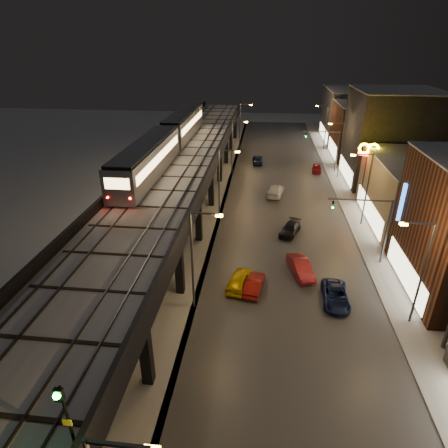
{
  "coord_description": "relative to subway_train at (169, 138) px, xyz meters",
  "views": [
    {
      "loc": [
        4.63,
        -12.23,
        20.57
      ],
      "look_at": [
        1.19,
        19.26,
        5.0
      ],
      "focal_mm": 30.0,
      "sensor_mm": 36.0,
      "label": 1
    }
  ],
  "objects": [
    {
      "name": "car_taxi",
      "position": [
        11.47,
        -21.49,
        -7.76
      ],
      "size": [
        2.63,
        4.65,
        1.49
      ],
      "primitive_type": "imported",
      "rotation": [
        0.0,
        0.0,
        2.93
      ],
      "color": "#E0B802",
      "rests_on": "ground"
    },
    {
      "name": "viaduct_trackbed",
      "position": [
        2.49,
        -5.87,
        -2.12
      ],
      "size": [
        8.4,
        100.0,
        0.32
      ],
      "color": "#B2B7C1",
      "rests_on": "elevated_viaduct"
    },
    {
      "name": "viaduct_parapet_far",
      "position": [
        -1.85,
        -5.84,
        -1.65
      ],
      "size": [
        0.3,
        100.0,
        1.1
      ],
      "primitive_type": "cube",
      "color": "black",
      "rests_on": "elevated_viaduct"
    },
    {
      "name": "building_e",
      "position": [
        32.49,
        24.16,
        -3.43
      ],
      "size": [
        12.2,
        12.2,
        10.16
      ],
      "color": "#512919",
      "rests_on": "ground"
    },
    {
      "name": "traffic_light_rig_b",
      "position": [
        24.34,
        14.16,
        -4.01
      ],
      "size": [
        6.1,
        0.34,
        7.0
      ],
      "color": "#38383A",
      "rests_on": "ground"
    },
    {
      "name": "viaduct_parapet_streetside",
      "position": [
        6.85,
        -5.84,
        -1.65
      ],
      "size": [
        0.3,
        100.0,
        1.1
      ],
      "primitive_type": "cube",
      "color": "black",
      "rests_on": "elevated_viaduct"
    },
    {
      "name": "building_f",
      "position": [
        32.49,
        38.16,
        -2.93
      ],
      "size": [
        12.2,
        16.2,
        11.16
      ],
      "color": "#3C3C41",
      "rests_on": "ground"
    },
    {
      "name": "subway_train",
      "position": [
        0.0,
        0.0,
        0.0
      ],
      "size": [
        3.17,
        38.81,
        3.79
      ],
      "color": "gray",
      "rests_on": "viaduct_trackbed"
    },
    {
      "name": "streetlight_right_3",
      "position": [
        25.23,
        11.16,
        -3.27
      ],
      "size": [
        2.56,
        0.28,
        9.0
      ],
      "color": "#38383A",
      "rests_on": "ground"
    },
    {
      "name": "car_onc_dark",
      "position": [
        19.89,
        -22.86,
        -7.85
      ],
      "size": [
        2.36,
        4.81,
        1.31
      ],
      "primitive_type": "imported",
      "rotation": [
        0.0,
        0.0,
        -0.04
      ],
      "color": "#111B44",
      "rests_on": "ground"
    },
    {
      "name": "car_near_white",
      "position": [
        12.82,
        -21.92,
        -7.85
      ],
      "size": [
        2.03,
        4.17,
        1.32
      ],
      "primitive_type": "imported",
      "rotation": [
        0.0,
        0.0,
        2.98
      ],
      "color": "maroon",
      "rests_on": "ground"
    },
    {
      "name": "under_viaduct_pavement",
      "position": [
        2.5,
        -2.84,
        -8.47
      ],
      "size": [
        11.0,
        120.0,
        0.06
      ],
      "primitive_type": "cube",
      "color": "#9FA1A8",
      "rests_on": "ground"
    },
    {
      "name": "sidewalk_right",
      "position": [
        26.0,
        -2.84,
        -8.43
      ],
      "size": [
        4.0,
        120.0,
        0.14
      ],
      "primitive_type": "cube",
      "color": "#9FA1A8",
      "rests_on": "ground"
    },
    {
      "name": "sign_carwash",
      "position": [
        27.0,
        -15.84,
        -2.4
      ],
      "size": [
        1.66,
        0.35,
        8.63
      ],
      "color": "#38383A",
      "rests_on": "ground"
    },
    {
      "name": "sign_mcdonalds",
      "position": [
        26.5,
        -1.02,
        -1.51
      ],
      "size": [
        2.61,
        0.75,
        8.82
      ],
      "color": "#38383A",
      "rests_on": "ground"
    },
    {
      "name": "streetlight_right_2",
      "position": [
        25.23,
        -6.84,
        -3.27
      ],
      "size": [
        2.56,
        0.28,
        9.0
      ],
      "color": "#38383A",
      "rests_on": "ground"
    },
    {
      "name": "rail_signal",
      "position": [
        6.4,
        -41.63,
        0.32
      ],
      "size": [
        0.36,
        0.43,
        3.1
      ],
      "color": "black",
      "rests_on": "viaduct_trackbed"
    },
    {
      "name": "streetlight_right_4",
      "position": [
        25.23,
        29.16,
        -3.27
      ],
      "size": [
        2.56,
        0.28,
        9.0
      ],
      "color": "#38383A",
      "rests_on": "ground"
    },
    {
      "name": "building_c",
      "position": [
        32.49,
        -5.84,
        -4.43
      ],
      "size": [
        12.2,
        15.2,
        8.16
      ],
      "color": "#7F7054",
      "rests_on": "ground"
    },
    {
      "name": "car_onc_silver",
      "position": [
        17.2,
        -18.77,
        -7.75
      ],
      "size": [
        2.72,
        4.84,
        1.51
      ],
      "primitive_type": "imported",
      "rotation": [
        0.0,
        0.0,
        0.26
      ],
      "color": "maroon",
      "rests_on": "ground"
    },
    {
      "name": "car_far_white",
      "position": [
        12.0,
        17.55,
        -7.73
      ],
      "size": [
        2.01,
        4.59,
        1.54
      ],
      "primitive_type": "imported",
      "rotation": [
        0.0,
        0.0,
        3.18
      ],
      "color": "#131E44",
      "rests_on": "ground"
    },
    {
      "name": "streetlight_left_1",
      "position": [
        8.07,
        -24.84,
        -3.27
      ],
      "size": [
        2.57,
        0.28,
        9.0
      ],
      "color": "#38383A",
      "rests_on": "ground"
    },
    {
      "name": "streetlight_left_2",
      "position": [
        8.07,
        -6.84,
        -3.27
      ],
      "size": [
        2.57,
        0.28,
        9.0
      ],
      "color": "#38383A",
      "rests_on": "ground"
    },
    {
      "name": "building_d",
      "position": [
        32.49,
        10.16,
        -1.43
      ],
      "size": [
        12.2,
        13.2,
        14.16
      ],
      "color": "#232327",
      "rests_on": "ground"
    },
    {
      "name": "traffic_light_rig_a",
      "position": [
        24.34,
        -15.84,
        -4.01
      ],
      "size": [
        6.1,
        0.34,
        7.0
      ],
      "color": "#38383A",
      "rests_on": "ground"
    },
    {
      "name": "car_mid_dark",
      "position": [
        15.05,
        1.83,
        -7.74
      ],
      "size": [
        3.02,
        5.55,
        1.53
      ],
      "primitive_type": "imported",
      "rotation": [
        0.0,
        0.0,
        2.97
      ],
      "color": "white",
      "rests_on": "ground"
    },
    {
      "name": "car_onc_white",
      "position": [
        16.6,
        -10.33,
        -7.88
      ],
      "size": [
        3.09,
        4.61,
        1.24
      ],
      "primitive_type": "imported",
      "rotation": [
        0.0,
        0.0,
        -0.35
      ],
      "color": "black",
      "rests_on": "ground"
    },
    {
      "name": "streetlight_right_1",
      "position": [
        25.23,
        -24.84,
        -3.27
      ],
      "size": [
        2.56,
        0.28,
        9.0
      ],
      "color": "#38383A",
      "rests_on": "ground"
    },
    {
      "name": "elevated_viaduct",
      "position": [
        2.5,
        -6.0,
        -2.89
      ],
      "size": [
        9.0,
        100.0,
        6.3
      ],
      "color": "black",
      "rests_on": "ground"
    },
    {
      "name": "streetlight_left_3",
      "position": [
        8.07,
        11.16,
        -3.27
      ],
      "size": [
        2.57,
        0.28,
        9.0
      ],
      "color": "#38383A",
      "rests_on": "ground"
    },
    {
      "name": "streetlight_left_4",
      "position": [
        8.07,
        29.16,
        -3.27
      ],
      "size": [
        2.57,
        0.28,
        9.0
      ],
      "color": "#38383A",
      "rests_on": "ground"
    },
    {
      "name": "road_surface",
      "position": [
        16.0,
        -2.84,
        -8.47
      ],
      "size": [
        17.0,
        120.0,
        0.06
      ],
      "primitive_type": "cube",
      "color": "#46474D",
      "rests_on": "ground"
    },
    {
      "name": "car_onc_red",
      "position": [
        22.37,
        13.65,
        -7.85
      ],
      "size": [
        1.97,
        3.97,
        1.3
      ],
      "primitive_type": "imported",
      "rotation": [
        0.0,
        0.0,
        -0.12
      ],
      "color": "maroon",
      "rests_on": "ground"
    }
  ]
}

